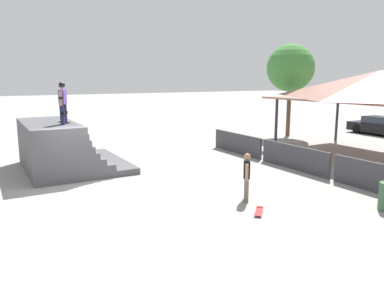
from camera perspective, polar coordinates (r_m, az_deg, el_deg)
ground_plane at (r=14.15m, az=-15.59°, el=-6.46°), size 160.00×160.00×0.00m
quarter_pipe_ramp at (r=17.11m, az=-19.58°, el=-0.71°), size 5.03×4.10×2.09m
skater_on_deck at (r=15.85m, az=-19.10°, el=6.33°), size 0.71×0.45×1.68m
skateboard_on_deck at (r=16.50m, az=-18.86°, el=3.30°), size 0.87×0.46×0.09m
bystander_walking at (r=12.19m, az=8.35°, el=-4.62°), size 0.55×0.47×1.56m
skateboard_on_ground at (r=11.37m, az=10.17°, el=-10.02°), size 0.71×0.70×0.09m
barrier_fence at (r=16.86m, az=15.26°, el=-1.97°), size 12.15×0.12×1.05m
pavilion_shelter at (r=20.54m, az=26.66°, el=7.89°), size 10.33×5.95×4.30m
tree_far_back at (r=26.32m, az=14.78°, el=11.11°), size 3.16×3.16×6.19m
parked_car_black at (r=29.28m, az=26.87°, el=2.41°), size 4.58×1.88×1.27m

